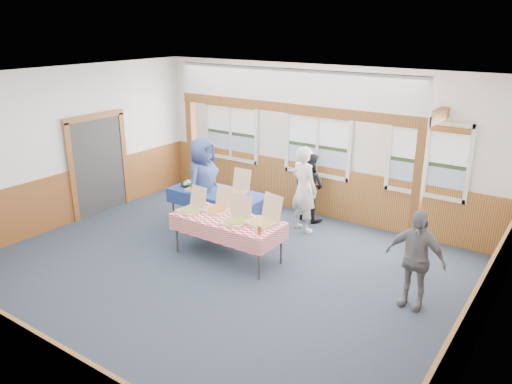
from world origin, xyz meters
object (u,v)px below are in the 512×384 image
table_left (218,194)px  woman_white (304,189)px  man_blue (203,183)px  person_grey (415,259)px  woman_black (309,186)px  table_right (227,221)px

table_left → woman_white: (1.51, 0.84, 0.17)m
man_blue → person_grey: (4.53, -0.60, -0.17)m
woman_white → person_grey: bearing=167.1°
woman_white → table_left: bearing=45.8°
woman_black → man_blue: man_blue is taller
woman_white → man_blue: man_blue is taller
table_right → woman_black: (0.27, 2.44, 0.03)m
table_right → woman_white: woman_white is taller
table_left → person_grey: size_ratio=1.36×
woman_white → woman_black: 0.63m
table_right → man_blue: size_ratio=1.17×
woman_black → person_grey: bearing=153.0°
woman_white → man_blue: (-1.80, -0.95, 0.06)m
woman_black → person_grey: 3.62m
table_right → woman_white: size_ratio=1.24×
woman_black → man_blue: (-1.60, -1.52, 0.19)m
woman_white → woman_black: bearing=-54.0°
table_right → woman_black: bearing=108.1°
table_left → man_blue: (-0.29, -0.10, 0.22)m
table_right → person_grey: bearing=30.0°
table_left → table_right: 1.45m
table_left → woman_black: 1.93m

